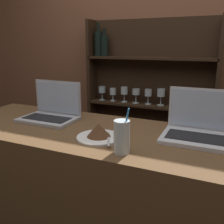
{
  "coord_description": "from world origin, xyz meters",
  "views": [
    {
      "loc": [
        0.49,
        -0.78,
        1.45
      ],
      "look_at": [
        0.0,
        0.33,
        1.12
      ],
      "focal_mm": 40.0,
      "sensor_mm": 36.0,
      "label": 1
    }
  ],
  "objects_px": {
    "laptop_far": "(198,128)",
    "water_glass": "(122,137)",
    "laptop_near": "(52,111)",
    "cake_plate": "(99,133)"
  },
  "relations": [
    {
      "from": "cake_plate",
      "to": "water_glass",
      "type": "height_order",
      "value": "water_glass"
    },
    {
      "from": "laptop_near",
      "to": "cake_plate",
      "type": "height_order",
      "value": "laptop_near"
    },
    {
      "from": "laptop_near",
      "to": "cake_plate",
      "type": "relative_size",
      "value": 1.53
    },
    {
      "from": "laptop_near",
      "to": "laptop_far",
      "type": "relative_size",
      "value": 1.02
    },
    {
      "from": "laptop_far",
      "to": "water_glass",
      "type": "height_order",
      "value": "laptop_far"
    },
    {
      "from": "cake_plate",
      "to": "water_glass",
      "type": "distance_m",
      "value": 0.19
    },
    {
      "from": "laptop_far",
      "to": "laptop_near",
      "type": "bearing_deg",
      "value": -177.83
    },
    {
      "from": "laptop_near",
      "to": "laptop_far",
      "type": "distance_m",
      "value": 0.82
    },
    {
      "from": "laptop_near",
      "to": "cake_plate",
      "type": "bearing_deg",
      "value": -23.32
    },
    {
      "from": "laptop_near",
      "to": "laptop_far",
      "type": "xyz_separation_m",
      "value": [
        0.82,
        0.03,
        -0.0
      ]
    }
  ]
}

